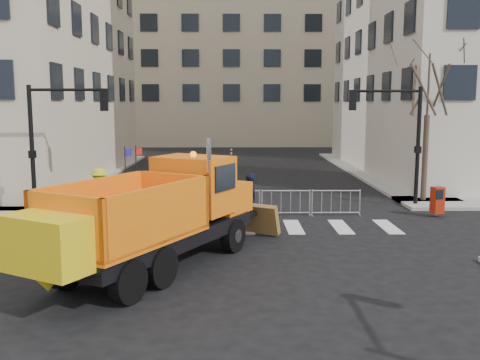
{
  "coord_description": "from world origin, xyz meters",
  "views": [
    {
      "loc": [
        0.23,
        -14.32,
        4.64
      ],
      "look_at": [
        0.42,
        2.5,
        2.24
      ],
      "focal_mm": 40.0,
      "sensor_mm": 36.0,
      "label": 1
    }
  ],
  "objects_px": {
    "plow_truck": "(153,214)",
    "newspaper_box": "(437,200)",
    "cop_c": "(227,216)",
    "worker": "(100,192)",
    "cop_a": "(249,200)",
    "cop_b": "(218,202)"
  },
  "relations": [
    {
      "from": "plow_truck",
      "to": "newspaper_box",
      "type": "xyz_separation_m",
      "value": [
        10.64,
        7.08,
        -0.93
      ]
    },
    {
      "from": "cop_c",
      "to": "worker",
      "type": "height_order",
      "value": "worker"
    },
    {
      "from": "plow_truck",
      "to": "cop_a",
      "type": "xyz_separation_m",
      "value": [
        2.82,
        5.35,
        -0.59
      ]
    },
    {
      "from": "cop_a",
      "to": "newspaper_box",
      "type": "bearing_deg",
      "value": 149.47
    },
    {
      "from": "plow_truck",
      "to": "cop_a",
      "type": "relative_size",
      "value": 4.58
    },
    {
      "from": "plow_truck",
      "to": "cop_a",
      "type": "height_order",
      "value": "plow_truck"
    },
    {
      "from": "cop_b",
      "to": "plow_truck",
      "type": "bearing_deg",
      "value": 60.99
    },
    {
      "from": "plow_truck",
      "to": "worker",
      "type": "height_order",
      "value": "plow_truck"
    },
    {
      "from": "plow_truck",
      "to": "newspaper_box",
      "type": "relative_size",
      "value": 8.61
    },
    {
      "from": "cop_c",
      "to": "newspaper_box",
      "type": "bearing_deg",
      "value": 176.23
    },
    {
      "from": "newspaper_box",
      "to": "cop_b",
      "type": "bearing_deg",
      "value": 176.15
    },
    {
      "from": "worker",
      "to": "newspaper_box",
      "type": "xyz_separation_m",
      "value": [
        13.79,
        0.36,
        -0.42
      ]
    },
    {
      "from": "cop_b",
      "to": "newspaper_box",
      "type": "height_order",
      "value": "cop_b"
    },
    {
      "from": "worker",
      "to": "cop_b",
      "type": "bearing_deg",
      "value": -26.59
    },
    {
      "from": "cop_b",
      "to": "newspaper_box",
      "type": "bearing_deg",
      "value": -178.93
    },
    {
      "from": "cop_c",
      "to": "plow_truck",
      "type": "bearing_deg",
      "value": 32.24
    },
    {
      "from": "cop_b",
      "to": "cop_c",
      "type": "height_order",
      "value": "cop_b"
    },
    {
      "from": "cop_a",
      "to": "worker",
      "type": "distance_m",
      "value": 6.13
    },
    {
      "from": "cop_c",
      "to": "worker",
      "type": "distance_m",
      "value": 6.16
    },
    {
      "from": "cop_a",
      "to": "newspaper_box",
      "type": "height_order",
      "value": "cop_a"
    },
    {
      "from": "newspaper_box",
      "to": "cop_a",
      "type": "bearing_deg",
      "value": 176.38
    },
    {
      "from": "cop_a",
      "to": "cop_b",
      "type": "distance_m",
      "value": 1.19
    }
  ]
}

